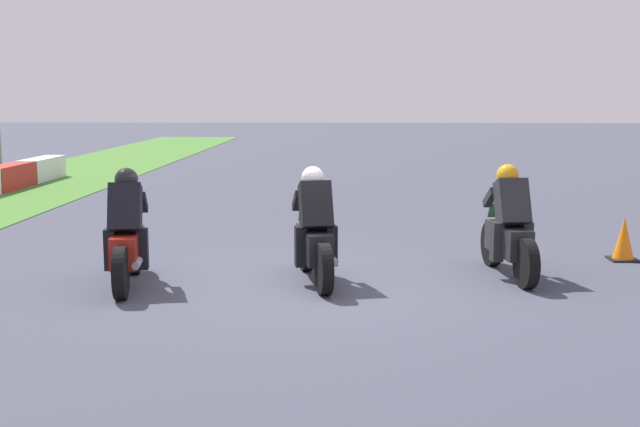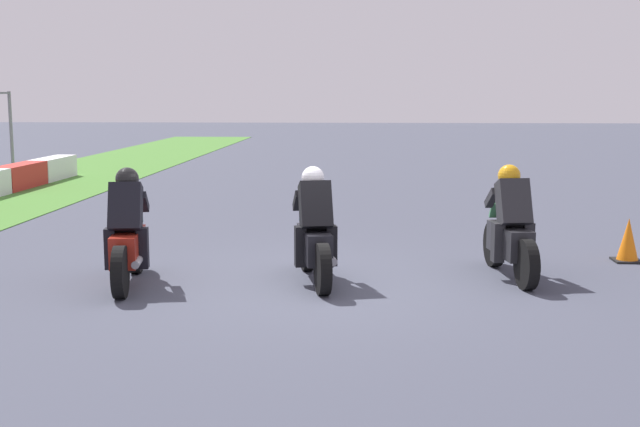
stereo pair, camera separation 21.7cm
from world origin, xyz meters
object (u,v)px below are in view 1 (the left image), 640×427
Objects in this scene: rider_lane_a at (509,231)px; traffic_cone at (624,240)px; rider_lane_b at (315,235)px; rider_lane_c at (127,238)px.

traffic_cone is at bearing -67.06° from rider_lane_a.
rider_lane_b is (-0.42, 2.59, 0.00)m from rider_lane_a.
rider_lane_a and rider_lane_c have the same top height.
rider_lane_a is 5.02m from rider_lane_c.
rider_lane_c is (-0.72, 4.97, 0.00)m from rider_lane_a.
rider_lane_b reaches higher than traffic_cone.
rider_lane_a and rider_lane_b have the same top height.
rider_lane_b is at bearing 109.03° from traffic_cone.
rider_lane_c reaches higher than traffic_cone.
rider_lane_b is at bearing -91.16° from rider_lane_c.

